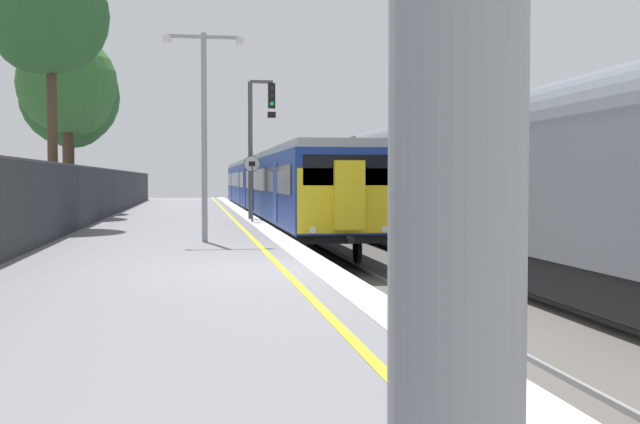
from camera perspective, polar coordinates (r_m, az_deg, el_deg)
name	(u,v)px	position (r m, az deg, el deg)	size (l,w,h in m)	color
ground	(447,300)	(14.58, 9.13, -6.29)	(17.40, 110.00, 1.21)	slate
commuter_train_at_platform	(273,185)	(40.48, -3.44, 1.93)	(2.83, 40.71, 3.81)	navy
freight_train_adjacent_track	(364,180)	(37.68, 3.16, 2.30)	(2.60, 56.97, 4.63)	#232326
signal_gantry	(257,133)	(31.66, -4.58, 5.70)	(1.10, 0.24, 5.51)	#47474C
speed_limit_sign	(252,180)	(29.40, -4.93, 2.35)	(0.59, 0.08, 2.45)	#59595B
platform_lamp_mid	(204,118)	(20.18, -8.35, 6.72)	(2.00, 0.20, 5.24)	#93999E
background_tree_left	(47,20)	(27.98, -19.10, 12.91)	(3.79, 3.81, 8.84)	#473323
background_tree_centre	(70,89)	(34.94, -17.60, 8.46)	(4.10, 4.17, 7.59)	#473323
background_tree_right	(71,102)	(39.33, -17.53, 7.59)	(4.60, 4.65, 7.72)	#473323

